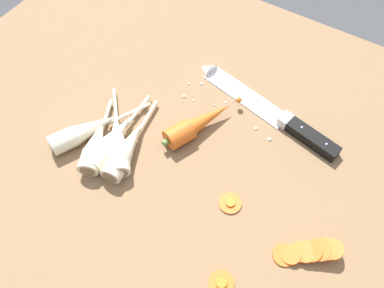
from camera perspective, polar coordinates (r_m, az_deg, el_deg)
The scene contains 12 objects.
ground_plane at distance 77.45cm, azimuth 0.78°, elevation -0.34°, with size 120.00×90.00×4.00cm, color brown.
chefs_knife at distance 81.30cm, azimuth 10.21°, elevation 5.57°, with size 34.66×10.35×4.18cm.
whole_carrot at distance 75.47cm, azimuth 0.80°, elevation 2.96°, with size 9.57×17.74×4.20cm.
parsnip_front at distance 74.53cm, azimuth -10.88°, elevation 0.22°, with size 15.53×17.11×4.00cm.
parsnip_mid_left at distance 77.43cm, azimuth -15.45°, elevation 1.84°, with size 11.48×19.87×4.00cm.
parsnip_mid_right at distance 75.04cm, azimuth -14.00°, elevation -0.23°, with size 9.31×16.64×4.00cm.
parsnip_back at distance 73.36cm, azimuth -9.66°, elevation -0.85°, with size 5.96×19.68×4.00cm.
parsnip_outer at distance 74.96cm, azimuth -11.71°, elevation 0.46°, with size 4.63×19.88×4.00cm.
carrot_slice_stack at distance 67.85cm, azimuth 16.82°, elevation -14.89°, with size 9.91×8.05×3.55cm.
carrot_slice_stray_near at distance 69.41cm, azimuth 5.64°, elevation -8.59°, with size 4.08×4.08×0.70cm.
carrot_slice_stray_mid at distance 64.91cm, azimuth 4.33°, elevation -19.69°, with size 4.12×4.12×0.70cm.
mince_crumbs at distance 81.00cm, azimuth 5.13°, elevation 5.90°, with size 23.34×9.46×0.88cm.
Camera 1 is at (20.99, -35.64, 63.48)cm, focal length 36.29 mm.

